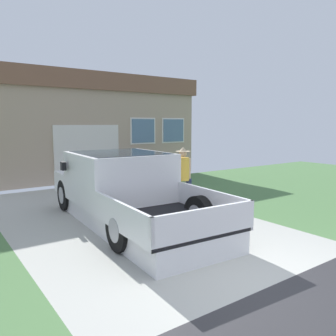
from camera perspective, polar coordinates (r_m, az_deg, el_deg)
pickup_truck at (r=8.04m, az=-7.67°, el=-3.64°), size 2.35×5.58×1.59m
person_with_hat at (r=8.71m, az=2.53°, el=-1.22°), size 0.51×0.38×1.67m
handbag at (r=8.55m, az=3.13°, el=-6.90°), size 0.39×0.15×0.44m
house_with_garage at (r=16.58m, az=-14.99°, el=6.87°), size 9.09×6.50×4.26m
wheeled_trash_bin at (r=13.65m, az=-2.50°, el=0.54°), size 0.60×0.72×1.13m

